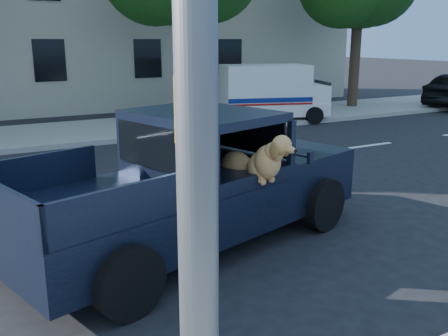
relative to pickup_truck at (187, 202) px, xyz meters
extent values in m
plane|color=black|center=(-0.34, 0.62, -0.67)|extent=(120.00, 120.00, 0.00)
cube|color=gray|center=(-0.34, 9.82, -0.59)|extent=(60.00, 4.00, 0.15)
cylinder|color=#332619|center=(4.66, 10.22, 1.53)|extent=(0.44, 0.44, 4.40)
cylinder|color=#332619|center=(12.66, 10.22, 1.53)|extent=(0.44, 0.44, 4.40)
cube|color=#C2B4A0|center=(2.66, 17.12, 3.83)|extent=(26.00, 6.00, 9.00)
cube|color=black|center=(0.08, 0.05, 0.00)|extent=(5.91, 3.59, 0.70)
cube|color=black|center=(1.97, 0.60, 0.44)|extent=(2.13, 2.49, 0.17)
cube|color=black|center=(0.33, 0.12, 1.25)|extent=(2.16, 2.42, 0.13)
cube|color=black|center=(1.16, 0.36, 0.87)|extent=(0.77, 1.83, 0.60)
cube|color=black|center=(0.67, -0.28, 0.20)|extent=(0.73, 0.73, 0.40)
cube|color=black|center=(1.52, -0.91, 0.69)|extent=(0.12, 0.08, 0.17)
cube|color=silver|center=(7.64, 8.98, -0.17)|extent=(4.15, 2.76, 0.45)
cube|color=silver|center=(7.29, 9.09, 0.74)|extent=(3.46, 2.55, 1.36)
cube|color=silver|center=(9.07, 8.55, 0.38)|extent=(1.27, 1.85, 0.64)
cube|color=navy|center=(7.04, 8.25, 0.24)|extent=(2.96, 0.91, 0.16)
cube|color=#9E0F0F|center=(7.04, 8.25, 0.09)|extent=(2.96, 0.91, 0.06)
cube|color=yellow|center=(-1.38, -3.10, 1.83)|extent=(0.20, 0.03, 0.49)
camera|label=1|loc=(-2.86, -6.37, 2.32)|focal=40.00mm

